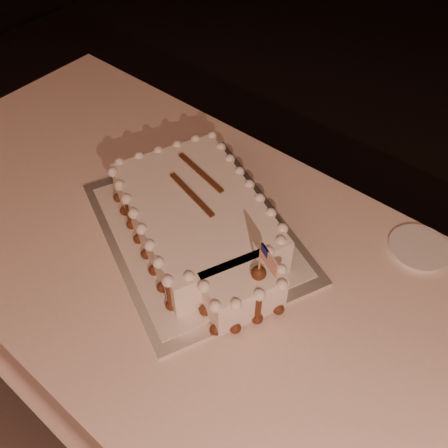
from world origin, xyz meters
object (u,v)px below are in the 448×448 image
Objects in this scene: banquet_table at (311,423)px; side_plate at (419,248)px; cake_board at (197,231)px; sheet_cake at (201,224)px.

banquet_table is 0.50m from side_plate.
sheet_cake reaches higher than cake_board.
side_plate is (0.01, 0.32, 0.38)m from banquet_table.
cake_board is 0.06m from sheet_cake.
sheet_cake is (0.02, -0.01, 0.05)m from cake_board.
sheet_cake is 3.81× the size of side_plate.
side_plate is (0.38, 0.29, -0.05)m from sheet_cake.
banquet_table is 4.68× the size of cake_board.
banquet_table is at bearing -5.51° from sheet_cake.
sheet_cake reaches higher than banquet_table.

